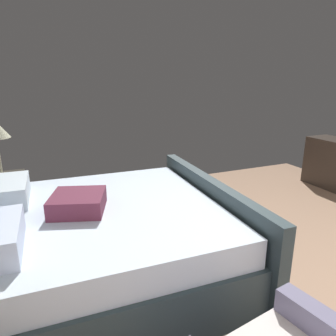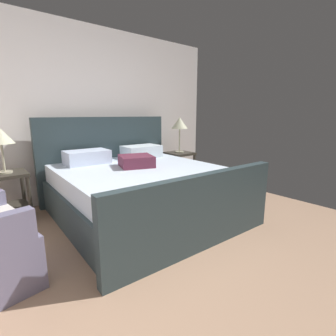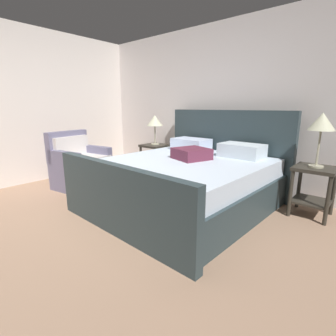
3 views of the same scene
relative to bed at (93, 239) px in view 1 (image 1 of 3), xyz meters
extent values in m
cube|color=#A58065|center=(-0.27, -1.49, -0.36)|extent=(4.82, 5.34, 0.02)
cube|color=#2C3B3F|center=(0.00, -0.06, -0.15)|extent=(1.97, 2.04, 0.40)
cube|color=#2C3B3F|center=(-0.04, -1.09, 0.02)|extent=(2.02, 0.18, 0.74)
cube|color=silver|center=(0.00, -0.06, 0.16)|extent=(1.89, 1.97, 0.22)
cube|color=silver|center=(0.45, 0.63, 0.36)|extent=(0.57, 0.38, 0.18)
cube|color=#63293D|center=(0.01, 0.09, 0.34)|extent=(0.51, 0.51, 0.14)
cube|color=#312D25|center=(1.33, 0.73, 0.23)|extent=(0.44, 0.44, 0.04)
cube|color=#312D25|center=(1.33, 0.73, -0.17)|extent=(0.40, 0.40, 0.02)
cylinder|color=#312D25|center=(1.14, 0.54, -0.07)|extent=(0.04, 0.04, 0.56)
cylinder|color=#312D25|center=(1.52, 0.54, -0.07)|extent=(0.04, 0.04, 0.56)
cylinder|color=#B7B293|center=(1.33, 0.73, 0.26)|extent=(0.16, 0.16, 0.02)
camera|label=1|loc=(-2.33, 0.33, 1.29)|focal=32.95mm
camera|label=2|loc=(-1.69, -2.61, 0.93)|focal=27.05mm
camera|label=3|loc=(1.89, -2.57, 0.93)|focal=27.20mm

